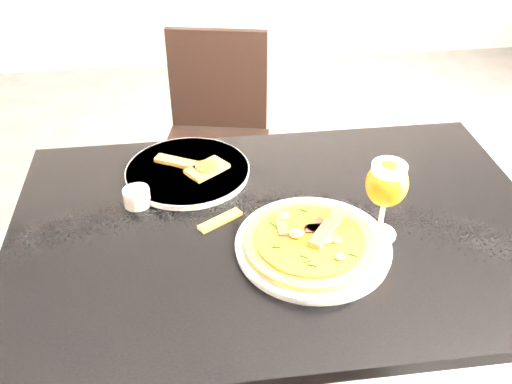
{
  "coord_description": "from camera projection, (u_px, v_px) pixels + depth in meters",
  "views": [
    {
      "loc": [
        0.04,
        -0.68,
        1.55
      ],
      "look_at": [
        0.17,
        0.32,
        0.83
      ],
      "focal_mm": 40.0,
      "sensor_mm": 36.0,
      "label": 1
    }
  ],
  "objects": [
    {
      "name": "sauce_cup",
      "position": [
        137.0,
        196.0,
        1.32
      ],
      "size": [
        0.06,
        0.06,
        0.04
      ],
      "color": "beige",
      "rests_on": "dining_table"
    },
    {
      "name": "crust_scraps",
      "position": [
        197.0,
        166.0,
        1.43
      ],
      "size": [
        0.19,
        0.14,
        0.01
      ],
      "rotation": [
        0.0,
        0.0,
        -0.06
      ],
      "color": "#A16027",
      "rests_on": "plate_second"
    },
    {
      "name": "beer_glass",
      "position": [
        387.0,
        184.0,
        1.17
      ],
      "size": [
        0.09,
        0.09,
        0.19
      ],
      "color": "silver",
      "rests_on": "dining_table"
    },
    {
      "name": "loose_crust",
      "position": [
        220.0,
        220.0,
        1.28
      ],
      "size": [
        0.11,
        0.08,
        0.01
      ],
      "primitive_type": "cube",
      "rotation": [
        0.0,
        0.0,
        0.55
      ],
      "color": "#A16027",
      "rests_on": "dining_table"
    },
    {
      "name": "dining_table",
      "position": [
        279.0,
        254.0,
        1.33
      ],
      "size": [
        1.2,
        0.8,
        0.75
      ],
      "rotation": [
        0.0,
        0.0,
        -0.0
      ],
      "color": "black",
      "rests_on": "ground"
    },
    {
      "name": "chair_far",
      "position": [
        216.0,
        138.0,
        2.15
      ],
      "size": [
        0.46,
        0.46,
        0.84
      ],
      "rotation": [
        0.0,
        0.0,
        -0.21
      ],
      "color": "black",
      "rests_on": "ground"
    },
    {
      "name": "plate_main",
      "position": [
        313.0,
        246.0,
        1.2
      ],
      "size": [
        0.41,
        0.41,
        0.02
      ],
      "primitive_type": "cylinder",
      "rotation": [
        0.0,
        0.0,
        0.3
      ],
      "color": "white",
      "rests_on": "dining_table"
    },
    {
      "name": "pizza",
      "position": [
        310.0,
        241.0,
        1.19
      ],
      "size": [
        0.28,
        0.28,
        0.03
      ],
      "rotation": [
        0.0,
        0.0,
        0.6
      ],
      "color": "#A16027",
      "rests_on": "plate_main"
    },
    {
      "name": "plate_second",
      "position": [
        188.0,
        171.0,
        1.43
      ],
      "size": [
        0.35,
        0.35,
        0.02
      ],
      "primitive_type": "cylinder",
      "rotation": [
        0.0,
        0.0,
        0.15
      ],
      "color": "white",
      "rests_on": "dining_table"
    }
  ]
}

